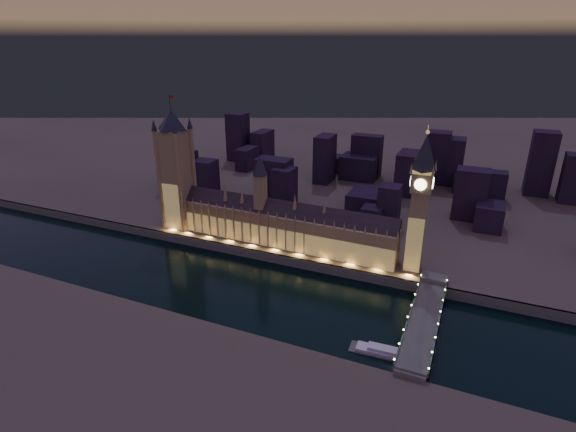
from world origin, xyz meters
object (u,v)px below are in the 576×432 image
at_px(elizabeth_tower, 421,193).
at_px(river_boat, 388,353).
at_px(victoria_tower, 176,164).
at_px(westminster_bridge, 424,321).
at_px(palace_of_westminster, 281,224).

height_order(elizabeth_tower, river_boat, elizabeth_tower).
height_order(victoria_tower, westminster_bridge, victoria_tower).
distance_m(victoria_tower, westminster_bridge, 253.04).
bearing_deg(elizabeth_tower, victoria_tower, -180.00).
xyz_separation_m(elizabeth_tower, westminster_bridge, (18.35, -65.37, -64.35)).
bearing_deg(victoria_tower, elizabeth_tower, 0.00).
xyz_separation_m(palace_of_westminster, westminster_bridge, (131.10, -65.20, -20.38)).
relative_size(victoria_tower, river_boat, 2.62).
bearing_deg(elizabeth_tower, westminster_bridge, -74.32).
xyz_separation_m(elizabeth_tower, river_boat, (2.70, -100.78, -68.78)).
height_order(palace_of_westminster, westminster_bridge, palace_of_westminster).
relative_size(palace_of_westminster, river_boat, 4.35).
xyz_separation_m(palace_of_westminster, elizabeth_tower, (112.75, 0.17, 43.97)).
bearing_deg(elizabeth_tower, river_boat, -88.47).
bearing_deg(victoria_tower, palace_of_westminster, -0.09).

